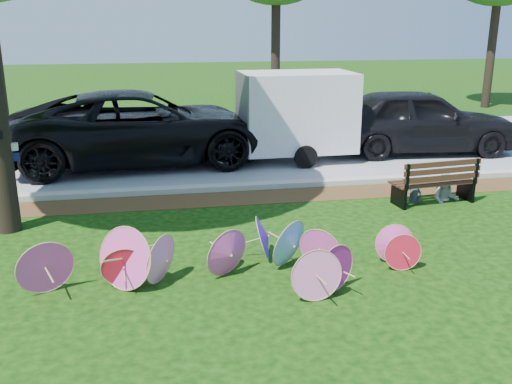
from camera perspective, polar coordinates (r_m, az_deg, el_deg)
ground at (r=8.06m, az=-1.04°, el=-10.43°), size 90.00×90.00×0.00m
mulch_strip at (r=12.20m, az=-4.37°, el=-0.78°), size 90.00×1.00×0.01m
curb at (r=12.85m, az=-4.69°, el=0.39°), size 90.00×0.30×0.12m
street at (r=16.87m, az=-6.05°, el=4.16°), size 90.00×8.00×0.01m
parasol_pile at (r=8.45m, az=-3.29°, el=-6.32°), size 5.98×2.00×0.93m
black_van at (r=15.36m, az=-11.29°, el=6.32°), size 7.18×3.79×1.92m
dark_pickup at (r=17.02m, az=15.88°, el=6.89°), size 5.60×2.61×1.85m
cargo_trailer at (r=15.45m, az=4.10°, el=8.04°), size 2.99×1.94×2.66m
park_bench at (r=12.45m, az=17.24°, el=1.10°), size 1.88×0.90×0.94m
person_left at (r=12.33m, az=15.70°, el=1.25°), size 0.43×0.36×1.01m
person_right at (r=12.63m, az=18.60°, el=1.70°), size 0.69×0.62×1.16m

